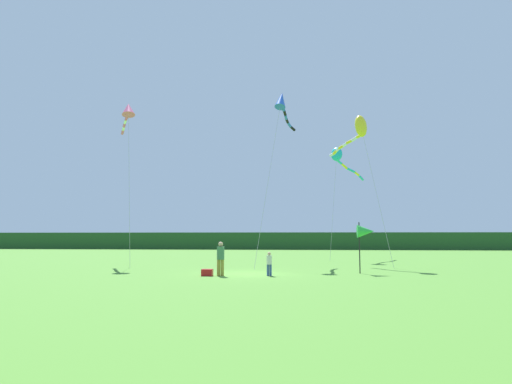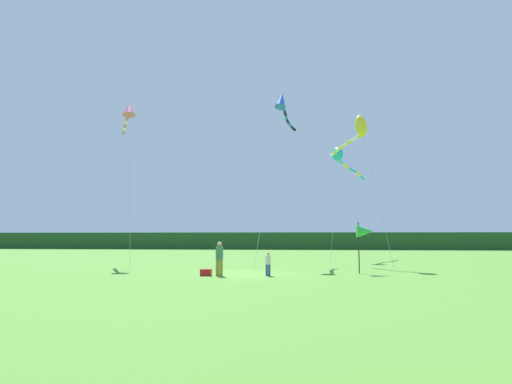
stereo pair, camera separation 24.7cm
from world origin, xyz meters
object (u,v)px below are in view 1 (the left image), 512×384
object	(u,v)px
kite_rainbow	(128,112)
person_child	(269,262)
kite_cyan	(340,158)
kite_blue	(282,103)
banner_flag_pole	(366,232)
person_adult	(221,257)
cooler_box	(207,273)
kite_yellow	(359,129)

from	to	relation	value
kite_rainbow	person_child	bearing A→B (deg)	-37.00
kite_cyan	person_child	bearing A→B (deg)	-107.40
kite_blue	banner_flag_pole	bearing A→B (deg)	-56.54
person_adult	kite_blue	xyz separation A→B (m)	(2.81, 9.38, 10.67)
person_adult	kite_cyan	world-z (taller)	kite_cyan
person_child	kite_cyan	distance (m)	18.97
person_child	cooler_box	distance (m)	3.16
cooler_box	kite_cyan	distance (m)	20.49
kite_cyan	kite_yellow	world-z (taller)	kite_yellow
kite_blue	kite_rainbow	distance (m)	11.28
person_child	kite_blue	distance (m)	14.24
person_adult	kite_cyan	bearing A→B (deg)	65.57
person_child	kite_rainbow	bearing A→B (deg)	143.00
cooler_box	person_adult	bearing A→B (deg)	2.63
cooler_box	kite_rainbow	world-z (taller)	kite_rainbow
person_child	kite_yellow	xyz separation A→B (m)	(5.76, 8.66, 8.82)
person_child	kite_cyan	world-z (taller)	kite_cyan
kite_blue	person_child	bearing A→B (deg)	-92.35
cooler_box	person_child	bearing A→B (deg)	5.76
person_adult	kite_yellow	distance (m)	14.83
banner_flag_pole	kite_rainbow	bearing A→B (deg)	158.69
kite_yellow	cooler_box	bearing A→B (deg)	-134.63
person_child	kite_blue	bearing A→B (deg)	87.65
person_adult	cooler_box	size ratio (longest dim) A/B	3.09
person_adult	kite_blue	bearing A→B (deg)	73.34
cooler_box	kite_rainbow	xyz separation A→B (m)	(-7.75, 8.49, 10.86)
banner_flag_pole	kite_blue	bearing A→B (deg)	123.46
kite_cyan	kite_rainbow	distance (m)	18.08
person_adult	kite_blue	world-z (taller)	kite_blue
kite_rainbow	cooler_box	bearing A→B (deg)	-47.61
person_adult	kite_blue	distance (m)	14.48
cooler_box	kite_cyan	xyz separation A→B (m)	(8.23, 16.67, 8.63)
banner_flag_pole	person_child	bearing A→B (deg)	-158.94
kite_cyan	kite_yellow	xyz separation A→B (m)	(0.63, -7.69, 0.68)
kite_blue	kite_rainbow	bearing A→B (deg)	-175.33
person_adult	cooler_box	bearing A→B (deg)	-177.37
kite_blue	kite_cyan	xyz separation A→B (m)	(4.75, 7.26, -2.81)
person_child	banner_flag_pole	world-z (taller)	banner_flag_pole
person_child	banner_flag_pole	xyz separation A→B (m)	(5.09, 1.96, 1.56)
person_adult	kite_rainbow	distance (m)	15.62
banner_flag_pole	kite_cyan	size ratio (longest dim) A/B	0.28
kite_rainbow	kite_yellow	bearing A→B (deg)	1.66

